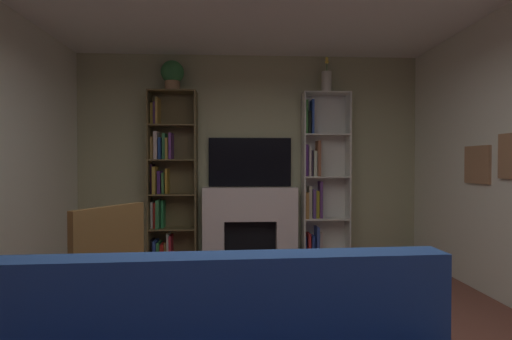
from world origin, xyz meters
TOP-DOWN VIEW (x-y plane):
  - wall_back_accent at (0.00, 2.82)m, footprint 4.77×0.06m
  - fireplace at (0.00, 2.67)m, footprint 1.37×0.54m
  - tv at (0.00, 2.76)m, footprint 1.12×0.06m
  - bookshelf_left at (-1.10, 2.69)m, footprint 0.63×0.28m
  - bookshelf_right at (0.95, 2.70)m, footprint 0.63×0.26m
  - potted_plant at (-1.03, 2.64)m, footprint 0.30×0.30m
  - vase_with_flowers at (1.03, 2.64)m, footprint 0.13×0.13m
  - armchair at (-1.29, 0.61)m, footprint 0.83×0.86m

SIDE VIEW (x-z plane):
  - armchair at x=-1.29m, z-range 0.02..1.02m
  - fireplace at x=0.00m, z-range 0.03..1.03m
  - bookshelf_right at x=0.95m, z-range -0.08..2.20m
  - bookshelf_left at x=-1.10m, z-range -0.06..2.22m
  - tv at x=0.00m, z-range 1.01..1.67m
  - wall_back_accent at x=0.00m, z-range 0.00..2.80m
  - vase_with_flowers at x=1.03m, z-range 2.19..2.67m
  - potted_plant at x=-1.03m, z-range 2.30..2.70m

